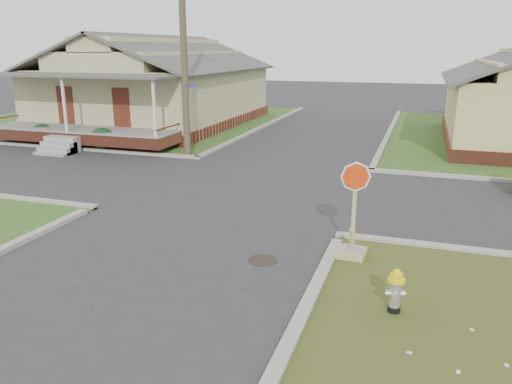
% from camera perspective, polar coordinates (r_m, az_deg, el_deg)
% --- Properties ---
extents(ground, '(120.00, 120.00, 0.00)m').
position_cam_1_polar(ground, '(12.31, -8.37, -5.52)').
color(ground, '#2C2B2E').
rests_on(ground, ground).
extents(verge_far_left, '(19.00, 19.00, 0.05)m').
position_cam_1_polar(verge_far_left, '(33.87, -14.50, 8.04)').
color(verge_far_left, '#294E1B').
rests_on(verge_far_left, ground).
extents(curbs, '(80.00, 40.00, 0.12)m').
position_cam_1_polar(curbs, '(16.67, -0.67, 0.47)').
color(curbs, gray).
rests_on(curbs, ground).
extents(manhole, '(0.64, 0.64, 0.01)m').
position_cam_1_polar(manhole, '(11.09, 0.75, -7.79)').
color(manhole, black).
rests_on(manhole, ground).
extents(corner_house, '(10.10, 15.50, 5.30)m').
position_cam_1_polar(corner_house, '(30.97, -11.35, 11.72)').
color(corner_house, brown).
rests_on(corner_house, ground).
extents(utility_pole, '(1.80, 0.28, 9.00)m').
position_cam_1_polar(utility_pole, '(21.29, -8.28, 16.41)').
color(utility_pole, '#403725').
rests_on(utility_pole, ground).
extents(fire_hydrant, '(0.30, 0.30, 0.81)m').
position_cam_1_polar(fire_hydrant, '(9.13, 15.67, -10.56)').
color(fire_hydrant, black).
rests_on(fire_hydrant, ground).
extents(stop_sign, '(0.61, 0.60, 2.16)m').
position_cam_1_polar(stop_sign, '(11.22, 10.97, -5.01)').
color(stop_sign, tan).
rests_on(stop_sign, ground).
extents(hedge_left, '(1.28, 1.05, 0.98)m').
position_cam_1_polar(hedge_left, '(26.50, -23.21, 6.24)').
color(hedge_left, '#133418').
rests_on(hedge_left, verge_far_left).
extents(hedge_right, '(1.33, 1.09, 1.02)m').
position_cam_1_polar(hedge_right, '(23.82, -17.16, 5.89)').
color(hedge_right, '#133418').
rests_on(hedge_right, verge_far_left).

